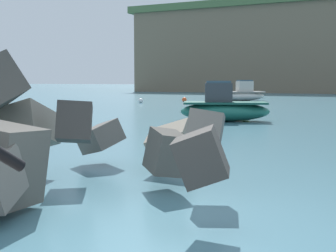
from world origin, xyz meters
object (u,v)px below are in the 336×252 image
at_px(mooring_buoy_outer, 184,100).
at_px(boat_mid_left, 224,108).
at_px(mooring_buoy_inner, 246,115).
at_px(mooring_buoy_middle, 141,101).
at_px(boat_mid_right, 242,94).

bearing_deg(mooring_buoy_outer, boat_mid_left, -61.03).
bearing_deg(mooring_buoy_inner, mooring_buoy_outer, 122.85).
distance_m(boat_mid_left, mooring_buoy_outer, 20.22).
bearing_deg(mooring_buoy_inner, boat_mid_left, -117.72).
bearing_deg(boat_mid_left, mooring_buoy_middle, 131.73).
xyz_separation_m(boat_mid_right, mooring_buoy_inner, (6.27, -20.76, -0.45)).
bearing_deg(mooring_buoy_outer, boat_mid_right, 46.36).
height_order(boat_mid_right, mooring_buoy_inner, boat_mid_right).
distance_m(mooring_buoy_inner, mooring_buoy_outer, 19.40).
bearing_deg(mooring_buoy_inner, mooring_buoy_middle, 136.37).
height_order(boat_mid_left, mooring_buoy_middle, boat_mid_left).
bearing_deg(boat_mid_left, mooring_buoy_inner, 62.28).
distance_m(boat_mid_right, mooring_buoy_middle, 10.73).
bearing_deg(mooring_buoy_middle, boat_mid_right, 50.09).
relative_size(boat_mid_left, mooring_buoy_inner, 10.89).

